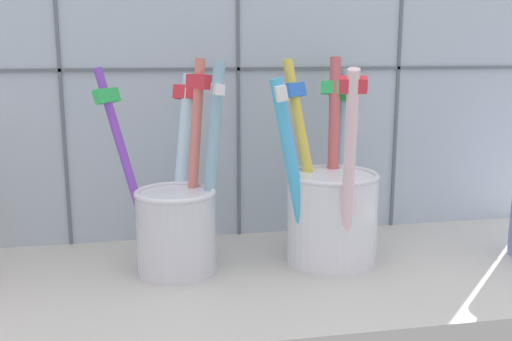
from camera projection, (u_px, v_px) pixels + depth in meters
counter_slab at (261, 286)px, 48.19cm from camera, size 64.00×22.00×2.00cm
tile_wall_back at (236, 21)px, 55.33cm from camera, size 64.00×2.20×45.00cm
toothbrush_cup_left at (178, 217)px, 48.32cm from camera, size 10.58×9.46×17.28cm
toothbrush_cup_right at (331, 206)px, 50.46cm from camera, size 9.75×14.25×17.33cm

